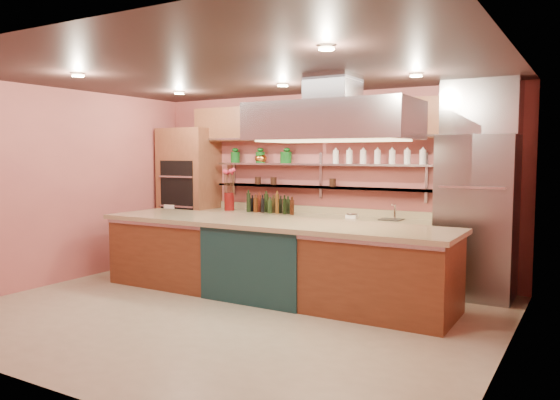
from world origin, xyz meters
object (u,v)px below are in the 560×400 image
Objects in this scene: kitchen_scale at (352,215)px; copper_kettle at (261,158)px; green_canister at (285,158)px; refrigerator at (477,217)px; island at (269,259)px; flower_vase at (229,201)px.

copper_kettle is (-1.70, 0.22, 0.81)m from kitchen_scale.
green_canister is at bearing 0.00° from copper_kettle.
refrigerator is 2.74m from island.
copper_kettle is at bearing 24.20° from flower_vase.
refrigerator is 11.77× the size of green_canister.
refrigerator is 3.52m from copper_kettle.
flower_vase is 2.19m from kitchen_scale.
refrigerator reaches higher than green_canister.
flower_vase is 1.20m from green_canister.
refrigerator is at bearing -4.40° from green_canister.
refrigerator is at bearing -0.15° from flower_vase.
refrigerator is 3.09m from green_canister.
refrigerator is 7.14× the size of flower_vase.
island is 2.31m from copper_kettle.
green_canister is at bearing 175.60° from refrigerator.
green_canister reaches higher than flower_vase.
island is 26.69× the size of green_canister.
green_canister is (0.44, 0.00, 0.02)m from copper_kettle.
island is at bearing -134.62° from kitchen_scale.
green_canister reaches higher than island.
green_canister is at bearing 13.25° from flower_vase.
refrigerator is 3.92m from flower_vase.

